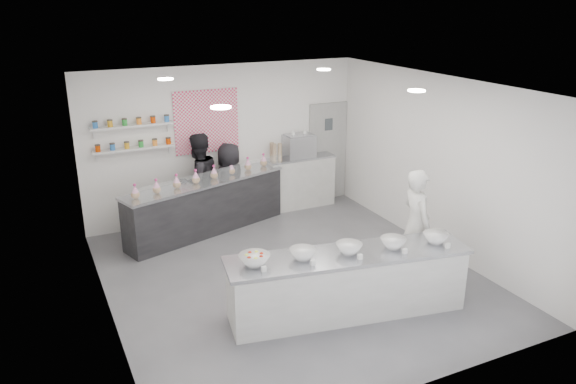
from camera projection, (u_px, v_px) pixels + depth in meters
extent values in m
plane|color=#515156|center=(291.00, 276.00, 8.88)|extent=(6.00, 6.00, 0.00)
plane|color=white|center=(292.00, 86.00, 7.89)|extent=(6.00, 6.00, 0.00)
plane|color=white|center=(224.00, 142.00, 10.94)|extent=(5.50, 0.00, 5.50)
plane|color=white|center=(101.00, 216.00, 7.26)|extent=(0.00, 6.00, 6.00)
plane|color=white|center=(437.00, 164.00, 9.50)|extent=(0.00, 6.00, 6.00)
cube|color=#9A9A97|center=(328.00, 152.00, 12.00)|extent=(0.88, 0.04, 2.10)
cube|color=#E72455|center=(207.00, 122.00, 10.63)|extent=(1.25, 0.03, 1.20)
cube|color=silver|center=(134.00, 148.00, 10.11)|extent=(1.45, 0.22, 0.04)
cube|color=silver|center=(132.00, 126.00, 9.97)|extent=(1.45, 0.22, 0.04)
cylinder|color=white|center=(221.00, 107.00, 6.47)|extent=(0.24, 0.24, 0.02)
cylinder|color=white|center=(417.00, 91.00, 7.61)|extent=(0.24, 0.24, 0.02)
cylinder|color=white|center=(166.00, 79.00, 8.69)|extent=(0.24, 0.24, 0.02)
cylinder|color=white|center=(324.00, 69.00, 9.83)|extent=(0.24, 0.24, 0.02)
cube|color=#B6B6B0|center=(348.00, 284.00, 7.71)|extent=(3.44, 1.34, 0.92)
cube|color=black|center=(207.00, 207.00, 10.40)|extent=(3.27, 1.53, 1.00)
cube|color=white|center=(214.00, 177.00, 9.99)|extent=(3.06, 0.96, 0.27)
cube|color=#B6B6B0|center=(300.00, 182.00, 11.70)|extent=(1.45, 0.46, 1.07)
cube|color=#93969E|center=(299.00, 146.00, 11.43)|extent=(0.60, 0.42, 0.46)
imported|color=silver|center=(416.00, 224.00, 8.61)|extent=(0.50, 0.69, 1.76)
imported|color=black|center=(199.00, 181.00, 10.51)|extent=(1.07, 0.96, 1.83)
imported|color=black|center=(230.00, 183.00, 10.81)|extent=(0.90, 0.74, 1.58)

